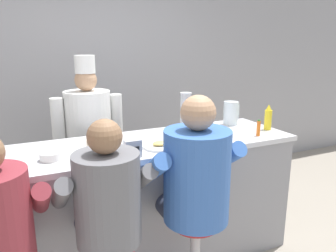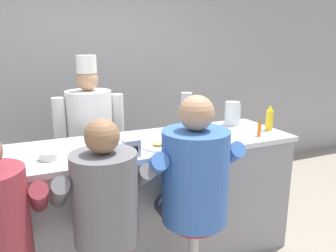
{
  "view_description": "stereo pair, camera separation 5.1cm",
  "coord_description": "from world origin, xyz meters",
  "px_view_note": "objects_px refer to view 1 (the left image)",
  "views": [
    {
      "loc": [
        -0.83,
        -1.94,
        1.79
      ],
      "look_at": [
        0.21,
        0.33,
        1.16
      ],
      "focal_mm": 35.0,
      "sensor_mm": 36.0,
      "label": 1
    },
    {
      "loc": [
        -0.79,
        -1.96,
        1.79
      ],
      "look_at": [
        0.21,
        0.33,
        1.16
      ],
      "focal_mm": 35.0,
      "sensor_mm": 36.0,
      "label": 2
    }
  ],
  "objects_px": {
    "water_pitcher_clear": "(231,113)",
    "coffee_mug_blue": "(98,156)",
    "ketchup_bottle_red": "(199,132)",
    "cup_stack_steel": "(186,112)",
    "coffee_mug_tan": "(94,146)",
    "cook_in_whites_near": "(89,137)",
    "mustard_bottle_yellow": "(268,118)",
    "cereal_bowl": "(50,156)",
    "hot_sauce_bottle_orange": "(258,128)",
    "napkin_dispenser_chrome": "(133,149)",
    "diner_seated_blue": "(194,179)",
    "diner_seated_grey": "(107,203)",
    "breakfast_plate": "(160,146)"
  },
  "relations": [
    {
      "from": "cook_in_whites_near",
      "to": "cup_stack_steel",
      "type": "bearing_deg",
      "value": -37.76
    },
    {
      "from": "napkin_dispenser_chrome",
      "to": "breakfast_plate",
      "type": "bearing_deg",
      "value": 24.16
    },
    {
      "from": "mustard_bottle_yellow",
      "to": "napkin_dispenser_chrome",
      "type": "height_order",
      "value": "mustard_bottle_yellow"
    },
    {
      "from": "ketchup_bottle_red",
      "to": "cook_in_whites_near",
      "type": "distance_m",
      "value": 1.21
    },
    {
      "from": "breakfast_plate",
      "to": "cereal_bowl",
      "type": "xyz_separation_m",
      "value": [
        -0.77,
        0.06,
        0.01
      ]
    },
    {
      "from": "cook_in_whites_near",
      "to": "hot_sauce_bottle_orange",
      "type": "bearing_deg",
      "value": -37.85
    },
    {
      "from": "ketchup_bottle_red",
      "to": "mustard_bottle_yellow",
      "type": "bearing_deg",
      "value": 13.69
    },
    {
      "from": "water_pitcher_clear",
      "to": "coffee_mug_blue",
      "type": "bearing_deg",
      "value": -160.85
    },
    {
      "from": "breakfast_plate",
      "to": "cook_in_whites_near",
      "type": "xyz_separation_m",
      "value": [
        -0.35,
        0.9,
        -0.13
      ]
    },
    {
      "from": "hot_sauce_bottle_orange",
      "to": "water_pitcher_clear",
      "type": "height_order",
      "value": "water_pitcher_clear"
    },
    {
      "from": "breakfast_plate",
      "to": "cook_in_whites_near",
      "type": "relative_size",
      "value": 0.15
    },
    {
      "from": "cereal_bowl",
      "to": "cup_stack_steel",
      "type": "distance_m",
      "value": 1.19
    },
    {
      "from": "hot_sauce_bottle_orange",
      "to": "diner_seated_grey",
      "type": "bearing_deg",
      "value": -166.04
    },
    {
      "from": "hot_sauce_bottle_orange",
      "to": "napkin_dispenser_chrome",
      "type": "relative_size",
      "value": 1.14
    },
    {
      "from": "diner_seated_blue",
      "to": "napkin_dispenser_chrome",
      "type": "bearing_deg",
      "value": 139.06
    },
    {
      "from": "mustard_bottle_yellow",
      "to": "coffee_mug_blue",
      "type": "height_order",
      "value": "mustard_bottle_yellow"
    },
    {
      "from": "mustard_bottle_yellow",
      "to": "coffee_mug_blue",
      "type": "distance_m",
      "value": 1.59
    },
    {
      "from": "napkin_dispenser_chrome",
      "to": "mustard_bottle_yellow",
      "type": "bearing_deg",
      "value": 8.14
    },
    {
      "from": "ketchup_bottle_red",
      "to": "cup_stack_steel",
      "type": "relative_size",
      "value": 0.77
    },
    {
      "from": "cereal_bowl",
      "to": "ketchup_bottle_red",
      "type": "bearing_deg",
      "value": -10.15
    },
    {
      "from": "coffee_mug_blue",
      "to": "hot_sauce_bottle_orange",
      "type": "bearing_deg",
      "value": 2.39
    },
    {
      "from": "cereal_bowl",
      "to": "napkin_dispenser_chrome",
      "type": "distance_m",
      "value": 0.55
    },
    {
      "from": "cereal_bowl",
      "to": "coffee_mug_tan",
      "type": "bearing_deg",
      "value": 6.24
    },
    {
      "from": "coffee_mug_blue",
      "to": "coffee_mug_tan",
      "type": "bearing_deg",
      "value": 85.23
    },
    {
      "from": "breakfast_plate",
      "to": "cup_stack_steel",
      "type": "height_order",
      "value": "cup_stack_steel"
    },
    {
      "from": "coffee_mug_tan",
      "to": "coffee_mug_blue",
      "type": "bearing_deg",
      "value": -94.77
    },
    {
      "from": "napkin_dispenser_chrome",
      "to": "diner_seated_blue",
      "type": "xyz_separation_m",
      "value": [
        0.32,
        -0.28,
        -0.17
      ]
    },
    {
      "from": "coffee_mug_tan",
      "to": "cook_in_whites_near",
      "type": "xyz_separation_m",
      "value": [
        0.12,
        0.8,
        -0.16
      ]
    },
    {
      "from": "mustard_bottle_yellow",
      "to": "diner_seated_blue",
      "type": "distance_m",
      "value": 1.14
    },
    {
      "from": "hot_sauce_bottle_orange",
      "to": "coffee_mug_blue",
      "type": "distance_m",
      "value": 1.36
    },
    {
      "from": "hot_sauce_bottle_orange",
      "to": "diner_seated_blue",
      "type": "xyz_separation_m",
      "value": [
        -0.8,
        -0.34,
        -0.18
      ]
    },
    {
      "from": "water_pitcher_clear",
      "to": "breakfast_plate",
      "type": "height_order",
      "value": "water_pitcher_clear"
    },
    {
      "from": "hot_sauce_bottle_orange",
      "to": "cereal_bowl",
      "type": "bearing_deg",
      "value": 176.1
    },
    {
      "from": "cereal_bowl",
      "to": "coffee_mug_blue",
      "type": "xyz_separation_m",
      "value": [
        0.28,
        -0.17,
        0.01
      ]
    },
    {
      "from": "breakfast_plate",
      "to": "cook_in_whites_near",
      "type": "height_order",
      "value": "cook_in_whites_near"
    },
    {
      "from": "ketchup_bottle_red",
      "to": "mustard_bottle_yellow",
      "type": "relative_size",
      "value": 1.16
    },
    {
      "from": "coffee_mug_tan",
      "to": "diner_seated_blue",
      "type": "distance_m",
      "value": 0.74
    },
    {
      "from": "coffee_mug_tan",
      "to": "cup_stack_steel",
      "type": "bearing_deg",
      "value": 15.45
    },
    {
      "from": "cereal_bowl",
      "to": "cook_in_whites_near",
      "type": "xyz_separation_m",
      "value": [
        0.42,
        0.84,
        -0.14
      ]
    },
    {
      "from": "mustard_bottle_yellow",
      "to": "cereal_bowl",
      "type": "xyz_separation_m",
      "value": [
        -1.85,
        -0.02,
        -0.08
      ]
    },
    {
      "from": "cook_in_whites_near",
      "to": "coffee_mug_blue",
      "type": "bearing_deg",
      "value": -98.0
    },
    {
      "from": "mustard_bottle_yellow",
      "to": "water_pitcher_clear",
      "type": "height_order",
      "value": "mustard_bottle_yellow"
    },
    {
      "from": "water_pitcher_clear",
      "to": "coffee_mug_tan",
      "type": "bearing_deg",
      "value": -168.47
    },
    {
      "from": "cup_stack_steel",
      "to": "cook_in_whites_near",
      "type": "xyz_separation_m",
      "value": [
        -0.73,
        0.57,
        -0.28
      ]
    },
    {
      "from": "hot_sauce_bottle_orange",
      "to": "breakfast_plate",
      "type": "bearing_deg",
      "value": 176.6
    },
    {
      "from": "ketchup_bottle_red",
      "to": "hot_sauce_bottle_orange",
      "type": "distance_m",
      "value": 0.62
    },
    {
      "from": "mustard_bottle_yellow",
      "to": "cereal_bowl",
      "type": "relative_size",
      "value": 1.63
    },
    {
      "from": "cup_stack_steel",
      "to": "diner_seated_grey",
      "type": "height_order",
      "value": "diner_seated_grey"
    },
    {
      "from": "coffee_mug_blue",
      "to": "cereal_bowl",
      "type": "bearing_deg",
      "value": 148.84
    },
    {
      "from": "ketchup_bottle_red",
      "to": "coffee_mug_blue",
      "type": "xyz_separation_m",
      "value": [
        -0.75,
        0.01,
        -0.09
      ]
    }
  ]
}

